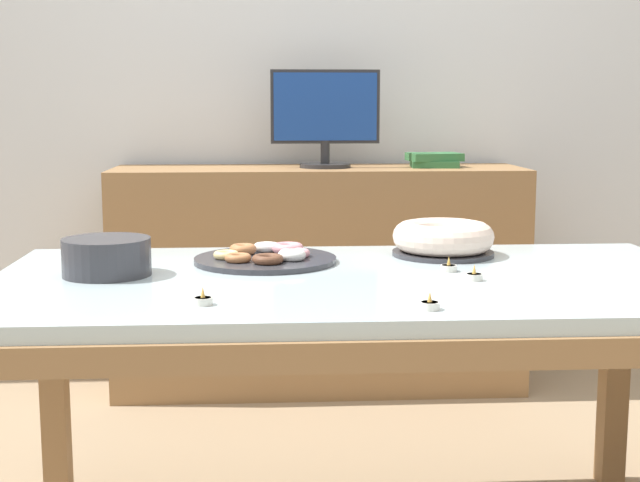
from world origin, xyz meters
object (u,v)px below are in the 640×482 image
Objects in this scene: tealight_right_edge at (203,300)px; pastry_platter at (266,257)px; tealight_near_cakes at (474,276)px; plate_stack at (107,257)px; book_stack at (434,160)px; tealight_left_edge at (449,267)px; cake_chocolate_round at (443,239)px; computer_monitor at (325,119)px; tealight_centre at (430,305)px.

pastry_platter is at bearing 75.05° from tealight_right_edge.
tealight_right_edge is 1.00× the size of tealight_near_cakes.
plate_stack is 0.87m from tealight_near_cakes.
pastry_platter is 9.20× the size of tealight_near_cakes.
book_stack is 5.46× the size of tealight_right_edge.
tealight_left_edge is at bearing -99.22° from book_stack.
book_stack reaches higher than cake_chocolate_round.
plate_stack is at bearing 179.89° from tealight_left_edge.
cake_chocolate_round reaches higher than plate_stack.
cake_chocolate_round is 6.86× the size of tealight_near_cakes.
computer_monitor is 10.60× the size of tealight_centre.
pastry_platter is at bearing -170.79° from cake_chocolate_round.
computer_monitor is 1.52m from plate_stack.
tealight_centre is at bearing -103.63° from cake_chocolate_round.
plate_stack is at bearing -114.32° from computer_monitor.
book_stack is 1.39m from pastry_platter.
book_stack is 1.16m from cake_chocolate_round.
computer_monitor is 1.42m from tealight_left_edge.
cake_chocolate_round is 0.74× the size of pastry_platter.
pastry_platter is at bearing -118.86° from book_stack.
plate_stack is (-0.38, -0.15, 0.03)m from pastry_platter.
pastry_platter is (-0.67, -1.21, -0.17)m from book_stack.
computer_monitor is at bearing 102.11° from cake_chocolate_round.
tealight_centre and tealight_right_edge have the same top height.
tealight_left_edge is at bearing 30.12° from tealight_right_edge.
tealight_right_edge is at bearing -102.14° from computer_monitor.
computer_monitor reaches higher than plate_stack.
pastry_platter is (-0.48, -0.08, -0.03)m from cake_chocolate_round.
tealight_right_edge is 0.65m from tealight_near_cakes.
pastry_platter is 0.55m from tealight_near_cakes.
plate_stack reaches higher than tealight_left_edge.
tealight_centre is 0.46m from tealight_right_edge.
plate_stack is 5.25× the size of tealight_right_edge.
plate_stack is at bearing 126.72° from tealight_right_edge.
tealight_left_edge is (0.21, -1.36, -0.34)m from computer_monitor.
cake_chocolate_round is (-0.19, -1.13, -0.14)m from book_stack.
pastry_platter is 0.65m from tealight_centre.
tealight_right_edge is at bearing -104.95° from pastry_platter.
cake_chocolate_round is at bearing -77.89° from computer_monitor.
cake_chocolate_round is at bearing -99.49° from book_stack.
pastry_platter reaches higher than tealight_near_cakes.
tealight_near_cakes is at bearing -7.75° from plate_stack.
book_stack is at bearing 80.51° from cake_chocolate_round.
tealight_right_edge is at bearing -160.35° from tealight_near_cakes.
computer_monitor reaches higher than tealight_left_edge.
tealight_centre is (0.09, -1.77, -0.34)m from computer_monitor.
book_stack is 0.80× the size of cake_chocolate_round.
pastry_platter is 0.51m from tealight_right_edge.
tealight_left_edge is (0.83, -0.00, -0.03)m from plate_stack.
computer_monitor is 10.60× the size of tealight_near_cakes.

